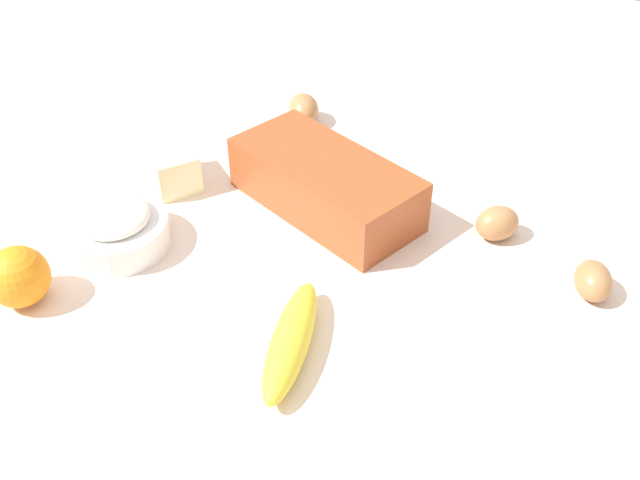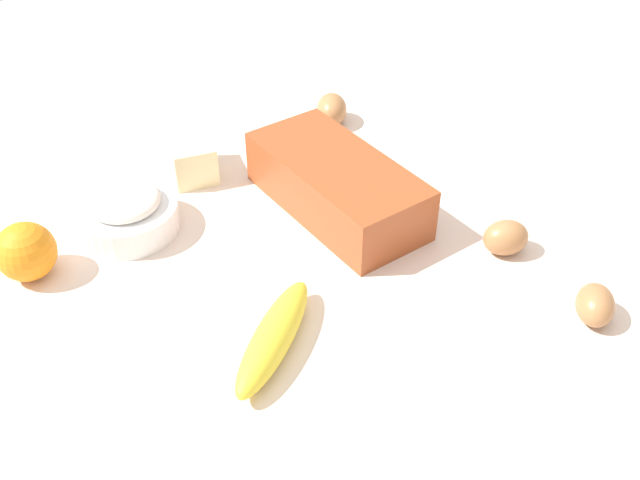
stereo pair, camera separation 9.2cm
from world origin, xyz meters
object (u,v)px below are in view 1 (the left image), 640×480
loaf_pan (325,183)px  butter_block (173,166)px  orange_fruit (18,277)px  egg_beside_bowl (304,110)px  egg_near_butter (497,223)px  egg_loose (593,281)px  banana (291,340)px  flour_bowl (115,227)px

loaf_pan → butter_block: size_ratio=3.26×
orange_fruit → egg_beside_bowl: 0.56m
egg_near_butter → egg_loose: egg_near_butter is taller
butter_block → egg_near_butter: bearing=23.9°
butter_block → orange_fruit: bearing=-79.6°
loaf_pan → banana: bearing=-51.3°
flour_bowl → egg_loose: size_ratio=2.25×
banana → egg_loose: bearing=54.6°
flour_bowl → egg_loose: flour_bowl is taller
loaf_pan → butter_block: 0.24m
banana → egg_beside_bowl: egg_beside_bowl is taller
egg_near_butter → egg_loose: size_ratio=0.98×
loaf_pan → orange_fruit: size_ratio=3.82×
flour_bowl → egg_beside_bowl: (-0.02, 0.41, -0.00)m
orange_fruit → banana: bearing=25.3°
egg_near_butter → butter_block: bearing=-156.1°
orange_fruit → egg_beside_bowl: bearing=92.4°
loaf_pan → flour_bowl: size_ratio=2.09×
banana → egg_near_butter: size_ratio=3.09×
flour_bowl → orange_fruit: 0.14m
flour_bowl → butter_block: bearing=110.2°
banana → egg_loose: (0.22, 0.31, 0.00)m
butter_block → loaf_pan: bearing=24.6°
butter_block → egg_near_butter: (0.44, 0.19, -0.01)m
flour_bowl → egg_near_butter: size_ratio=2.29×
orange_fruit → butter_block: bearing=100.4°
egg_beside_bowl → egg_loose: bearing=-9.6°
banana → egg_near_butter: egg_near_butter is taller
egg_near_butter → egg_beside_bowl: (-0.41, 0.07, 0.00)m
loaf_pan → egg_near_butter: (0.22, 0.10, -0.02)m
loaf_pan → egg_beside_bowl: (-0.18, 0.16, -0.02)m
egg_near_butter → egg_beside_bowl: size_ratio=0.86×
egg_beside_bowl → flour_bowl: bearing=-86.6°
banana → egg_near_butter: 0.35m
egg_near_butter → egg_beside_bowl: egg_beside_bowl is taller
banana → orange_fruit: orange_fruit is taller
banana → orange_fruit: 0.34m
butter_block → egg_beside_bowl: bearing=83.5°
orange_fruit → butter_block: orange_fruit is taller
loaf_pan → banana: size_ratio=1.55×
egg_beside_bowl → egg_loose: (0.56, -0.09, -0.00)m
butter_block → egg_near_butter: size_ratio=1.47×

